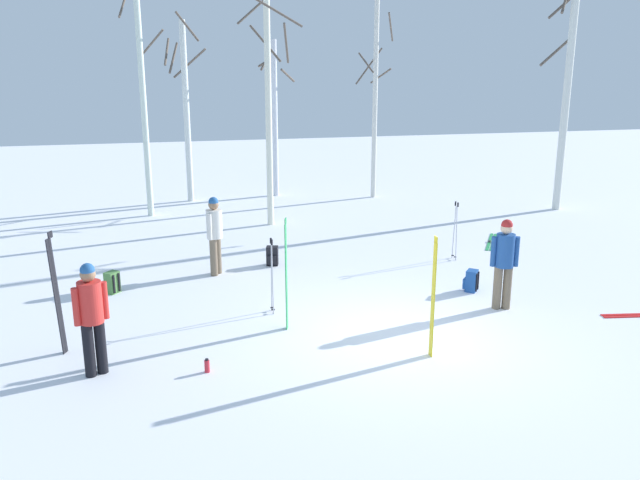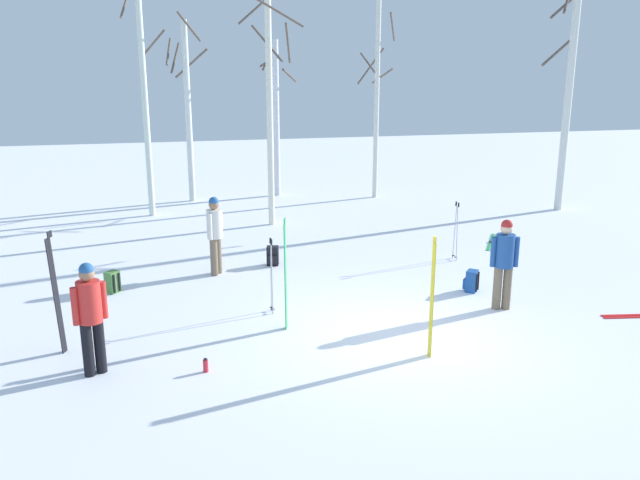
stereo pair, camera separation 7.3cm
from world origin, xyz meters
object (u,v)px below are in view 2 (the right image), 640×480
Objects in this scene: backpack_0 at (112,282)px; water_bottle_0 at (206,366)px; birch_tree_1 at (144,88)px; birch_tree_3 at (269,78)px; person_0 at (215,230)px; birch_tree_2 at (188,107)px; birch_tree_4 at (276,112)px; birch_tree_6 at (568,90)px; backpack_1 at (273,256)px; ski_pair_lying_0 at (493,242)px; person_1 at (90,311)px; ski_pair_planted_2 at (56,294)px; ski_pair_planted_1 at (286,275)px; birch_tree_5 at (377,97)px; person_2 at (504,259)px; backpack_2 at (471,281)px; ski_poles_0 at (272,273)px; ski_poles_1 at (456,229)px; ski_pair_planted_0 at (432,298)px.

water_bottle_0 is (1.56, -4.00, -0.11)m from backpack_0.
birch_tree_3 is (3.33, -2.01, 0.29)m from birch_tree_1.
birch_tree_2 reaches higher than person_0.
birch_tree_4 is 0.80× the size of birch_tree_6.
backpack_1 is 0.06× the size of birch_tree_3.
birch_tree_3 is at bearing 147.89° from ski_pair_lying_0.
ski_pair_planted_2 is at bearing 124.64° from person_1.
person_1 reaches higher than ski_pair_lying_0.
backpack_0 reaches higher than ski_pair_lying_0.
birch_tree_4 is at bearing 61.47° from backpack_0.
ski_pair_planted_1 is 0.30× the size of birch_tree_5.
person_2 is 0.87× the size of ski_pair_planted_1.
birch_tree_2 is (-4.99, 10.57, 2.86)m from backpack_2.
ski_pair_lying_0 is 9.07m from birch_tree_4.
ski_poles_1 is at bearing 26.40° from ski_poles_0.
ski_poles_0 reaches higher than ski_poles_1.
birch_tree_6 is at bearing 48.24° from ski_pair_planted_0.
ski_pair_lying_0 is 10.71m from birch_tree_1.
birch_tree_2 is (2.03, 8.93, 2.86)m from backpack_0.
birch_tree_1 is at bearing 102.60° from person_0.
person_2 is at bearing -79.67° from birch_tree_4.
person_0 is 0.30× the size of birch_tree_4.
birch_tree_5 is (4.11, 3.13, -0.67)m from birch_tree_3.
backpack_0 reaches higher than water_bottle_0.
person_2 is 3.90× the size of backpack_1.
backpack_2 reaches higher than water_bottle_0.
birch_tree_2 is at bearing 102.75° from ski_pair_planted_0.
ski_pair_planted_2 is at bearing -128.78° from birch_tree_5.
ski_poles_1 is 4.29m from backpack_1.
person_2 is at bearing -45.33° from backpack_1.
backpack_1 and backpack_2 have the same top height.
person_1 is 1.84m from water_bottle_0.
birch_tree_5 is 0.92× the size of birch_tree_6.
person_2 reaches higher than water_bottle_0.
birch_tree_3 is at bearing -31.17° from birch_tree_1.
backpack_2 is at bearing 52.78° from ski_pair_planted_0.
backpack_1 is 1.00× the size of backpack_2.
backpack_0 is at bearing 148.08° from ski_poles_0.
ski_poles_0 is (-0.10, 0.85, -0.23)m from ski_pair_planted_1.
birch_tree_2 is (1.29, 1.97, -0.70)m from birch_tree_1.
birch_tree_1 is 3.90m from birch_tree_3.
ski_pair_planted_0 is 4.42× the size of backpack_1.
backpack_1 is at bearing 134.67° from person_2.
ski_pair_planted_1 is at bearing -97.68° from birch_tree_3.
ski_pair_planted_0 is 9.09× the size of water_bottle_0.
backpack_1 is 8.64m from birch_tree_4.
ski_pair_planted_2 is (-3.63, -0.16, 0.02)m from ski_pair_planted_1.
ski_pair_planted_0 is at bearing -77.25° from birch_tree_2.
ski_poles_1 is at bearing 28.62° from person_1.
birch_tree_2 reaches higher than person_2.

